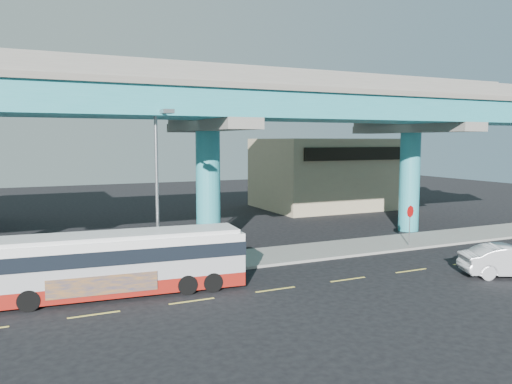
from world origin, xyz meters
name	(u,v)px	position (x,y,z in m)	size (l,w,h in m)	color
ground	(273,288)	(0.00, 0.00, 0.00)	(120.00, 120.00, 0.00)	black
sidewalk	(229,260)	(0.00, 5.50, 0.07)	(70.00, 4.00, 0.15)	gray
lane_markings	(275,289)	(0.00, -0.30, 0.01)	(58.00, 0.12, 0.01)	#D8C64C
viaduct	(207,102)	(0.00, 9.11, 9.14)	(52.00, 12.40, 11.70)	teal
building_beige	(330,173)	(18.00, 22.98, 3.51)	(14.00, 10.23, 7.00)	tan
transit_bus	(123,261)	(-6.48, 1.90, 1.52)	(10.98, 3.20, 2.78)	maroon
sedan	(511,261)	(11.76, -3.25, 0.79)	(5.08, 3.54, 1.59)	#B8B8BD
street_lamp	(159,169)	(-4.39, 3.42, 5.47)	(0.50, 2.66, 8.24)	gray
stop_sign	(410,217)	(11.84, 4.18, 2.01)	(0.75, 0.26, 2.58)	gray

